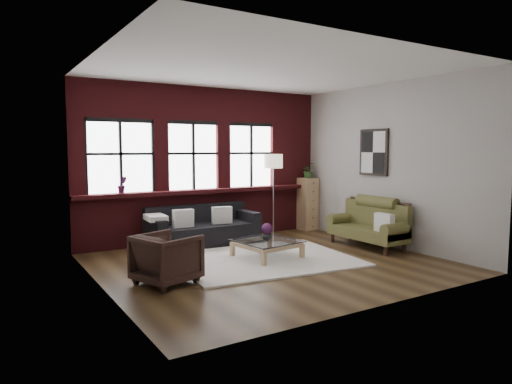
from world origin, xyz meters
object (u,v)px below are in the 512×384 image
floor_lamp (273,192)px  armchair (167,259)px  vase (267,235)px  drawer_chest (308,204)px  dark_sofa (203,225)px  vintage_settee (367,225)px  coffee_table (267,249)px

floor_lamp → armchair: bearing=-146.6°
armchair → vase: bearing=-94.9°
armchair → drawer_chest: drawer_chest is taller
armchair → drawer_chest: bearing=-80.4°
drawer_chest → floor_lamp: size_ratio=0.63×
dark_sofa → vase: dark_sofa is taller
vintage_settee → coffee_table: (-2.17, 0.25, -0.29)m
armchair → floor_lamp: (3.28, 2.16, 0.62)m
armchair → vase: size_ratio=4.70×
dark_sofa → floor_lamp: floor_lamp is taller
vintage_settee → vase: vintage_settee is taller
armchair → drawer_chest: 5.06m
vintage_settee → floor_lamp: size_ratio=0.86×
dark_sofa → vase: (0.47, -1.61, 0.01)m
armchair → coffee_table: armchair is taller
armchair → drawer_chest: (4.44, 2.42, 0.26)m
coffee_table → vase: size_ratio=5.84×
armchair → coffee_table: (2.04, 0.51, -0.20)m
coffee_table → vase: 0.25m
coffee_table → floor_lamp: floor_lamp is taller
vase → floor_lamp: (1.24, 1.65, 0.57)m
dark_sofa → vase: 1.68m
vintage_settee → drawer_chest: bearing=83.9°
drawer_chest → floor_lamp: 1.24m
vintage_settee → coffee_table: 2.20m
dark_sofa → drawer_chest: (2.87, 0.29, 0.22)m
vintage_settee → dark_sofa: bearing=144.7°
vase → drawer_chest: drawer_chest is taller
vintage_settee → coffee_table: vintage_settee is taller
coffee_table → drawer_chest: 3.10m
vintage_settee → vase: (-2.17, 0.25, -0.04)m
vintage_settee → armchair: size_ratio=2.11×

